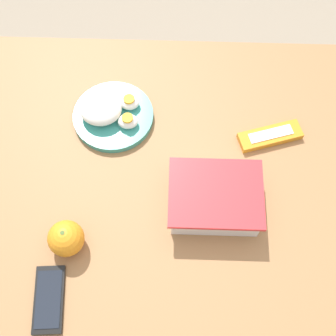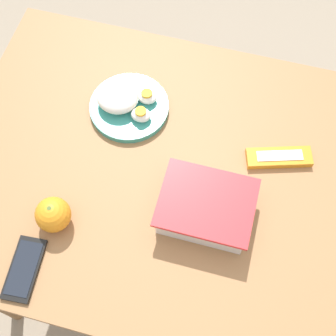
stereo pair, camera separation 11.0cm
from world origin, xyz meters
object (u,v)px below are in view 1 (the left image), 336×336
orange_fruit (66,238)px  candy_bar (270,136)px  cell_phone (49,299)px  food_container (215,199)px  rice_plate (110,113)px

orange_fruit → candy_bar: orange_fruit is taller
cell_phone → food_container: bearing=-147.0°
food_container → rice_plate: size_ratio=1.04×
food_container → candy_bar: size_ratio=1.27×
orange_fruit → cell_phone: size_ratio=0.55×
food_container → candy_bar: food_container is taller
orange_fruit → rice_plate: size_ratio=0.40×
food_container → cell_phone: food_container is taller
food_container → rice_plate: bearing=-41.6°
cell_phone → candy_bar: bearing=-140.2°
rice_plate → orange_fruit: bearing=78.8°
orange_fruit → rice_plate: orange_fruit is taller
food_container → orange_fruit: (0.33, 0.11, 0.01)m
food_container → candy_bar: (-0.14, -0.18, -0.02)m
rice_plate → cell_phone: size_ratio=1.39×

